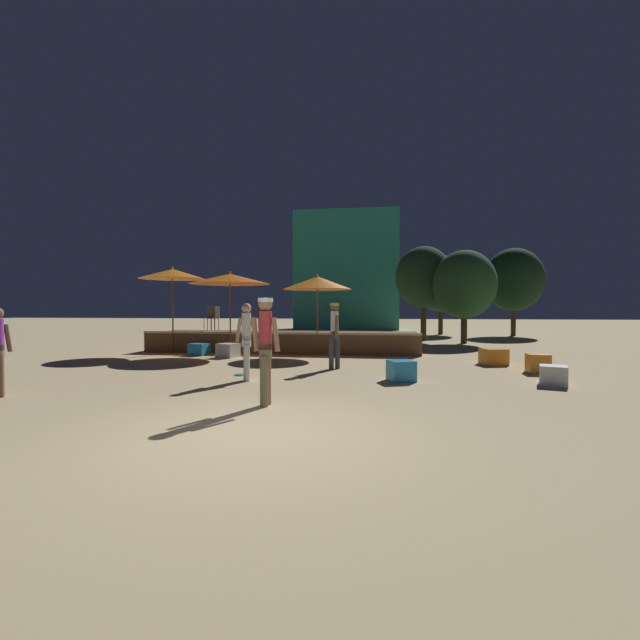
{
  "coord_description": "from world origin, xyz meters",
  "views": [
    {
      "loc": [
        1.59,
        -5.2,
        1.61
      ],
      "look_at": [
        0.0,
        6.24,
        1.3
      ],
      "focal_mm": 24.0,
      "sensor_mm": 36.0,
      "label": 1
    }
  ],
  "objects_px": {
    "bistro_chair_1": "(215,316)",
    "background_tree_1": "(464,285)",
    "cube_seat_2": "(401,371)",
    "cube_seat_0": "(199,349)",
    "person_3": "(334,331)",
    "patio_umbrella_2": "(317,283)",
    "person_0": "(246,339)",
    "frisbee_disc": "(240,375)",
    "cube_seat_3": "(228,350)",
    "cube_seat_5": "(553,375)",
    "patio_umbrella_1": "(230,279)",
    "bistro_chair_0": "(210,315)",
    "patio_umbrella_0": "(172,274)",
    "background_tree_3": "(514,280)",
    "person_2": "(265,344)",
    "background_tree_0": "(441,284)",
    "background_tree_2": "(424,278)",
    "cube_seat_4": "(538,363)",
    "cube_seat_1": "(494,357)",
    "bistro_chair_2": "(262,316)"
  },
  "relations": [
    {
      "from": "background_tree_0",
      "to": "person_2",
      "type": "bearing_deg",
      "value": -105.5
    },
    {
      "from": "cube_seat_1",
      "to": "cube_seat_2",
      "type": "height_order",
      "value": "cube_seat_1"
    },
    {
      "from": "cube_seat_0",
      "to": "bistro_chair_2",
      "type": "height_order",
      "value": "bistro_chair_2"
    },
    {
      "from": "background_tree_2",
      "to": "cube_seat_4",
      "type": "bearing_deg",
      "value": -80.45
    },
    {
      "from": "bistro_chair_0",
      "to": "bistro_chair_2",
      "type": "relative_size",
      "value": 1.0
    },
    {
      "from": "cube_seat_3",
      "to": "cube_seat_4",
      "type": "relative_size",
      "value": 1.42
    },
    {
      "from": "cube_seat_5",
      "to": "background_tree_1",
      "type": "xyz_separation_m",
      "value": [
        0.24,
        10.8,
        2.5
      ]
    },
    {
      "from": "cube_seat_3",
      "to": "cube_seat_5",
      "type": "height_order",
      "value": "cube_seat_3"
    },
    {
      "from": "patio_umbrella_2",
      "to": "person_0",
      "type": "distance_m",
      "value": 5.69
    },
    {
      "from": "background_tree_1",
      "to": "background_tree_2",
      "type": "xyz_separation_m",
      "value": [
        -1.68,
        1.38,
        0.43
      ]
    },
    {
      "from": "cube_seat_2",
      "to": "bistro_chair_2",
      "type": "xyz_separation_m",
      "value": [
        -4.98,
        6.38,
        1.1
      ]
    },
    {
      "from": "cube_seat_1",
      "to": "background_tree_3",
      "type": "relative_size",
      "value": 0.15
    },
    {
      "from": "patio_umbrella_2",
      "to": "person_3",
      "type": "height_order",
      "value": "patio_umbrella_2"
    },
    {
      "from": "cube_seat_2",
      "to": "patio_umbrella_2",
      "type": "bearing_deg",
      "value": 117.52
    },
    {
      "from": "patio_umbrella_1",
      "to": "cube_seat_4",
      "type": "relative_size",
      "value": 5.6
    },
    {
      "from": "bistro_chair_2",
      "to": "background_tree_0",
      "type": "distance_m",
      "value": 13.94
    },
    {
      "from": "patio_umbrella_0",
      "to": "cube_seat_5",
      "type": "relative_size",
      "value": 4.73
    },
    {
      "from": "bistro_chair_0",
      "to": "patio_umbrella_0",
      "type": "bearing_deg",
      "value": -104.48
    },
    {
      "from": "person_0",
      "to": "frisbee_disc",
      "type": "relative_size",
      "value": 7.4
    },
    {
      "from": "patio_umbrella_1",
      "to": "cube_seat_3",
      "type": "xyz_separation_m",
      "value": [
        0.2,
        -0.77,
        -2.4
      ]
    },
    {
      "from": "person_0",
      "to": "bistro_chair_2",
      "type": "distance_m",
      "value": 7.0
    },
    {
      "from": "cube_seat_3",
      "to": "background_tree_0",
      "type": "relative_size",
      "value": 0.15
    },
    {
      "from": "cube_seat_0",
      "to": "background_tree_0",
      "type": "relative_size",
      "value": 0.13
    },
    {
      "from": "cube_seat_0",
      "to": "bistro_chair_0",
      "type": "bearing_deg",
      "value": 103.52
    },
    {
      "from": "patio_umbrella_2",
      "to": "person_2",
      "type": "bearing_deg",
      "value": -88.11
    },
    {
      "from": "cube_seat_4",
      "to": "patio_umbrella_2",
      "type": "bearing_deg",
      "value": 151.32
    },
    {
      "from": "bistro_chair_0",
      "to": "frisbee_disc",
      "type": "distance_m",
      "value": 7.4
    },
    {
      "from": "cube_seat_3",
      "to": "background_tree_3",
      "type": "height_order",
      "value": "background_tree_3"
    },
    {
      "from": "bistro_chair_2",
      "to": "bistro_chair_0",
      "type": "bearing_deg",
      "value": 176.52
    },
    {
      "from": "cube_seat_0",
      "to": "person_3",
      "type": "bearing_deg",
      "value": -28.51
    },
    {
      "from": "cube_seat_3",
      "to": "bistro_chair_1",
      "type": "xyz_separation_m",
      "value": [
        -1.17,
        1.85,
        1.1
      ]
    },
    {
      "from": "cube_seat_2",
      "to": "cube_seat_0",
      "type": "bearing_deg",
      "value": 146.59
    },
    {
      "from": "cube_seat_2",
      "to": "background_tree_0",
      "type": "xyz_separation_m",
      "value": [
        3.27,
        17.49,
        2.9
      ]
    },
    {
      "from": "background_tree_2",
      "to": "bistro_chair_1",
      "type": "bearing_deg",
      "value": -142.41
    },
    {
      "from": "person_0",
      "to": "background_tree_2",
      "type": "bearing_deg",
      "value": 136.94
    },
    {
      "from": "person_3",
      "to": "bistro_chair_1",
      "type": "bearing_deg",
      "value": -63.64
    },
    {
      "from": "cube_seat_1",
      "to": "cube_seat_4",
      "type": "xyz_separation_m",
      "value": [
        0.68,
        -1.51,
        0.01
      ]
    },
    {
      "from": "cube_seat_4",
      "to": "background_tree_0",
      "type": "xyz_separation_m",
      "value": [
        -0.18,
        15.8,
        2.89
      ]
    },
    {
      "from": "background_tree_0",
      "to": "background_tree_2",
      "type": "relative_size",
      "value": 1.04
    },
    {
      "from": "bistro_chair_1",
      "to": "background_tree_1",
      "type": "height_order",
      "value": "background_tree_1"
    },
    {
      "from": "cube_seat_4",
      "to": "person_2",
      "type": "bearing_deg",
      "value": -142.58
    },
    {
      "from": "person_0",
      "to": "cube_seat_5",
      "type": "bearing_deg",
      "value": 72.13
    },
    {
      "from": "cube_seat_2",
      "to": "person_3",
      "type": "distance_m",
      "value": 2.48
    },
    {
      "from": "cube_seat_2",
      "to": "cube_seat_3",
      "type": "xyz_separation_m",
      "value": [
        -5.41,
        3.89,
        -0.0
      ]
    },
    {
      "from": "frisbee_disc",
      "to": "background_tree_1",
      "type": "xyz_separation_m",
      "value": [
        7.18,
        10.46,
        2.68
      ]
    },
    {
      "from": "cube_seat_4",
      "to": "bistro_chair_1",
      "type": "distance_m",
      "value": 10.87
    },
    {
      "from": "person_2",
      "to": "bistro_chair_0",
      "type": "bearing_deg",
      "value": -149.95
    },
    {
      "from": "patio_umbrella_0",
      "to": "background_tree_1",
      "type": "bearing_deg",
      "value": 27.73
    },
    {
      "from": "cube_seat_0",
      "to": "cube_seat_1",
      "type": "bearing_deg",
      "value": -7.11
    },
    {
      "from": "background_tree_0",
      "to": "person_0",
      "type": "bearing_deg",
      "value": -110.44
    }
  ]
}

